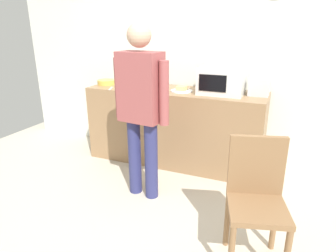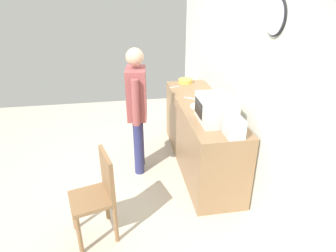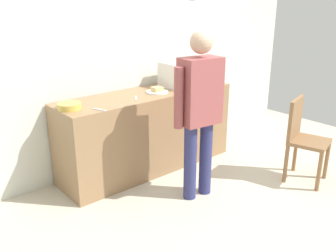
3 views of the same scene
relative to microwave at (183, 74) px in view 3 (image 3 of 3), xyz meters
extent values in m
plane|color=beige|center=(-0.37, -1.22, -1.09)|extent=(6.00, 6.00, 0.00)
cube|color=silver|center=(-0.37, 0.38, 0.21)|extent=(5.40, 0.10, 2.60)
cube|color=#93704C|center=(-0.56, 0.00, -0.62)|extent=(2.17, 0.62, 0.94)
cube|color=silver|center=(0.00, 0.00, 0.00)|extent=(0.50, 0.38, 0.30)
cube|color=black|center=(-0.06, -0.19, 0.00)|extent=(0.30, 0.01, 0.18)
cylinder|color=white|center=(-0.46, -0.06, -0.14)|extent=(0.26, 0.26, 0.01)
cube|color=#D6B674|center=(-0.46, -0.06, -0.11)|extent=(0.11, 0.11, 0.05)
cylinder|color=gold|center=(-1.53, -0.01, -0.12)|extent=(0.23, 0.23, 0.06)
cube|color=silver|center=(0.40, 0.07, -0.05)|extent=(0.22, 0.18, 0.20)
cube|color=silver|center=(-1.32, -0.23, -0.15)|extent=(0.08, 0.17, 0.01)
cube|color=silver|center=(-0.80, -0.12, -0.15)|extent=(0.11, 0.15, 0.01)
cylinder|color=navy|center=(-0.47, -0.88, -0.69)|extent=(0.13, 0.13, 0.81)
cylinder|color=navy|center=(-0.67, -0.86, -0.69)|extent=(0.13, 0.13, 0.81)
cube|color=#9E4C4C|center=(-0.57, -0.87, 0.04)|extent=(0.43, 0.29, 0.65)
cylinder|color=#9E4C4C|center=(-0.33, -0.90, 0.01)|extent=(0.09, 0.09, 0.58)
cylinder|color=#9E4C4C|center=(-0.82, -0.84, 0.01)|extent=(0.09, 0.09, 0.58)
sphere|color=#D1A889|center=(-0.57, -0.87, 0.51)|extent=(0.22, 0.22, 0.22)
cylinder|color=olive|center=(0.48, -1.65, -0.86)|extent=(0.04, 0.04, 0.45)
cylinder|color=olive|center=(0.82, -1.55, -0.86)|extent=(0.04, 0.04, 0.45)
cylinder|color=olive|center=(0.38, -1.30, -0.86)|extent=(0.04, 0.04, 0.45)
cylinder|color=olive|center=(0.72, -1.21, -0.86)|extent=(0.04, 0.04, 0.45)
cube|color=olive|center=(0.60, -1.43, -0.62)|extent=(0.49, 0.49, 0.04)
cube|color=olive|center=(0.55, -1.26, -0.37)|extent=(0.40, 0.15, 0.45)
camera|label=1|loc=(0.68, -3.27, 0.58)|focal=31.38mm
camera|label=2|loc=(3.00, -1.06, 1.28)|focal=31.46mm
camera|label=3|loc=(-3.04, -3.32, 0.91)|focal=39.52mm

